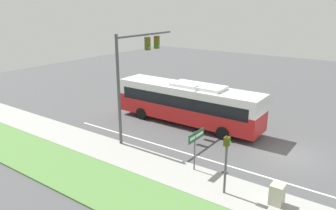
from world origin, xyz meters
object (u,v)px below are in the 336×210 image
at_px(pedestrian_signal, 226,156).
at_px(street_sign, 196,142).
at_px(bus, 188,102).
at_px(utility_cabinet, 277,194).
at_px(signal_gantry, 135,65).

xyz_separation_m(pedestrian_signal, street_sign, (1.29, 2.45, -0.32)).
height_order(bus, utility_cabinet, bus).
xyz_separation_m(signal_gantry, street_sign, (-1.80, -5.89, -3.37)).
bearing_deg(street_sign, utility_cabinet, -98.46).
bearing_deg(utility_cabinet, street_sign, 81.54).
height_order(signal_gantry, utility_cabinet, signal_gantry).
relative_size(bus, pedestrian_signal, 3.82).
relative_size(signal_gantry, utility_cabinet, 7.36).
bearing_deg(bus, utility_cabinet, -126.75).
distance_m(signal_gantry, pedestrian_signal, 9.40).
bearing_deg(street_sign, bus, 35.35).
xyz_separation_m(street_sign, utility_cabinet, (-0.72, -4.85, -1.17)).
distance_m(signal_gantry, utility_cabinet, 11.93).
relative_size(signal_gantry, street_sign, 3.02).
bearing_deg(utility_cabinet, pedestrian_signal, 103.25).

